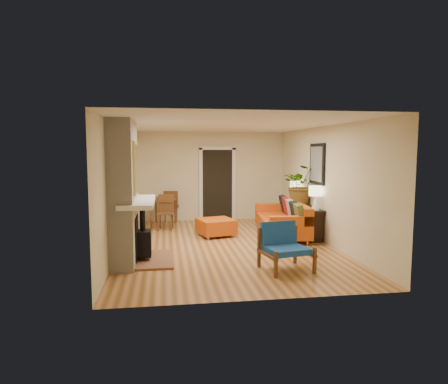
{
  "coord_description": "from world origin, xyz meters",
  "views": [
    {
      "loc": [
        -1.29,
        -8.45,
        2.07
      ],
      "look_at": [
        0.0,
        0.2,
        1.15
      ],
      "focal_mm": 32.0,
      "sensor_mm": 36.0,
      "label": 1
    }
  ],
  "objects_px": {
    "sofa": "(285,220)",
    "lamp_near": "(315,195)",
    "blue_chair": "(283,244)",
    "houseplant": "(301,185)",
    "console_table": "(304,212)",
    "lamp_far": "(296,189)",
    "ottoman": "(216,226)",
    "dining_table": "(166,204)"
  },
  "relations": [
    {
      "from": "sofa",
      "to": "lamp_near",
      "type": "distance_m",
      "value": 1.09
    },
    {
      "from": "blue_chair",
      "to": "houseplant",
      "type": "bearing_deg",
      "value": 65.16
    },
    {
      "from": "console_table",
      "to": "lamp_far",
      "type": "relative_size",
      "value": 3.43
    },
    {
      "from": "ottoman",
      "to": "dining_table",
      "type": "bearing_deg",
      "value": 127.86
    },
    {
      "from": "ottoman",
      "to": "dining_table",
      "type": "height_order",
      "value": "dining_table"
    },
    {
      "from": "blue_chair",
      "to": "lamp_near",
      "type": "relative_size",
      "value": 1.67
    },
    {
      "from": "lamp_near",
      "to": "dining_table",
      "type": "bearing_deg",
      "value": 143.8
    },
    {
      "from": "dining_table",
      "to": "console_table",
      "type": "height_order",
      "value": "dining_table"
    },
    {
      "from": "sofa",
      "to": "console_table",
      "type": "bearing_deg",
      "value": -1.82
    },
    {
      "from": "sofa",
      "to": "blue_chair",
      "type": "xyz_separation_m",
      "value": [
        -0.85,
        -2.64,
        0.05
      ]
    },
    {
      "from": "console_table",
      "to": "houseplant",
      "type": "distance_m",
      "value": 0.68
    },
    {
      "from": "ottoman",
      "to": "lamp_near",
      "type": "bearing_deg",
      "value": -23.04
    },
    {
      "from": "blue_chair",
      "to": "dining_table",
      "type": "height_order",
      "value": "dining_table"
    },
    {
      "from": "lamp_far",
      "to": "houseplant",
      "type": "bearing_deg",
      "value": -91.27
    },
    {
      "from": "sofa",
      "to": "dining_table",
      "type": "xyz_separation_m",
      "value": [
        -2.86,
        1.73,
        0.21
      ]
    },
    {
      "from": "blue_chair",
      "to": "ottoman",
      "type": "bearing_deg",
      "value": 106.09
    },
    {
      "from": "blue_chair",
      "to": "console_table",
      "type": "xyz_separation_m",
      "value": [
        1.33,
        2.63,
        0.14
      ]
    },
    {
      "from": "dining_table",
      "to": "houseplant",
      "type": "height_order",
      "value": "houseplant"
    },
    {
      "from": "blue_chair",
      "to": "houseplant",
      "type": "height_order",
      "value": "houseplant"
    },
    {
      "from": "blue_chair",
      "to": "dining_table",
      "type": "relative_size",
      "value": 0.52
    },
    {
      "from": "dining_table",
      "to": "lamp_far",
      "type": "distance_m",
      "value": 3.54
    },
    {
      "from": "console_table",
      "to": "houseplant",
      "type": "relative_size",
      "value": 1.88
    },
    {
      "from": "lamp_far",
      "to": "houseplant",
      "type": "relative_size",
      "value": 0.55
    },
    {
      "from": "console_table",
      "to": "lamp_far",
      "type": "xyz_separation_m",
      "value": [
        0.0,
        0.67,
        0.49
      ]
    },
    {
      "from": "lamp_far",
      "to": "dining_table",
      "type": "bearing_deg",
      "value": 162.16
    },
    {
      "from": "blue_chair",
      "to": "dining_table",
      "type": "xyz_separation_m",
      "value": [
        -2.01,
        4.37,
        0.16
      ]
    },
    {
      "from": "lamp_near",
      "to": "ottoman",
      "type": "bearing_deg",
      "value": 156.96
    },
    {
      "from": "ottoman",
      "to": "console_table",
      "type": "bearing_deg",
      "value": -5.83
    },
    {
      "from": "console_table",
      "to": "lamp_near",
      "type": "distance_m",
      "value": 0.85
    },
    {
      "from": "dining_table",
      "to": "houseplant",
      "type": "relative_size",
      "value": 1.76
    },
    {
      "from": "sofa",
      "to": "blue_chair",
      "type": "relative_size",
      "value": 2.59
    },
    {
      "from": "blue_chair",
      "to": "houseplant",
      "type": "distance_m",
      "value": 3.23
    },
    {
      "from": "ottoman",
      "to": "blue_chair",
      "type": "xyz_separation_m",
      "value": [
        0.82,
        -2.85,
        0.2
      ]
    },
    {
      "from": "ottoman",
      "to": "dining_table",
      "type": "distance_m",
      "value": 1.97
    },
    {
      "from": "console_table",
      "to": "houseplant",
      "type": "height_order",
      "value": "houseplant"
    },
    {
      "from": "blue_chair",
      "to": "lamp_near",
      "type": "bearing_deg",
      "value": 55.48
    },
    {
      "from": "houseplant",
      "to": "console_table",
      "type": "bearing_deg",
      "value": -87.42
    },
    {
      "from": "blue_chair",
      "to": "lamp_far",
      "type": "xyz_separation_m",
      "value": [
        1.33,
        3.3,
        0.63
      ]
    },
    {
      "from": "sofa",
      "to": "console_table",
      "type": "height_order",
      "value": "sofa"
    },
    {
      "from": "console_table",
      "to": "blue_chair",
      "type": "bearing_deg",
      "value": -116.84
    },
    {
      "from": "ottoman",
      "to": "dining_table",
      "type": "relative_size",
      "value": 0.57
    },
    {
      "from": "ottoman",
      "to": "houseplant",
      "type": "xyz_separation_m",
      "value": [
        2.14,
        0.0,
        0.98
      ]
    }
  ]
}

